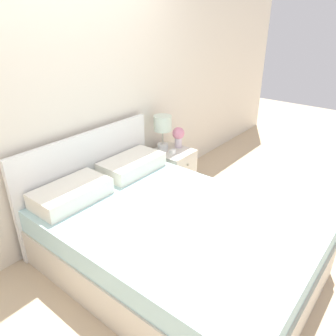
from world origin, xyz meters
The scene contains 7 objects.
ground_plane centered at (0.00, 0.00, 0.00)m, with size 12.00×12.00×0.00m, color #CCB28E.
wall_back centered at (0.00, 0.07, 1.30)m, with size 8.00×0.06×2.60m.
bed centered at (0.00, -1.00, 0.28)m, with size 1.54×2.14×0.97m.
nightstand centered at (1.04, -0.24, 0.26)m, with size 0.40×0.46×0.52m.
table_lamp centered at (0.98, -0.14, 0.80)m, with size 0.20×0.20×0.41m.
flower_vase centered at (1.17, -0.22, 0.66)m, with size 0.14×0.14×0.24m.
alarm_clock centered at (0.96, -0.30, 0.54)m, with size 0.07×0.04×0.06m.
Camera 1 is at (-1.71, -2.38, 1.99)m, focal length 35.00 mm.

